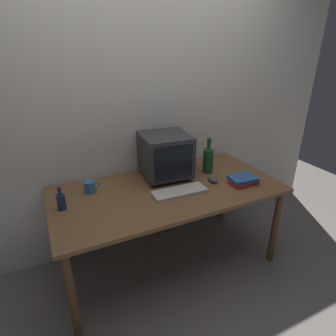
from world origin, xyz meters
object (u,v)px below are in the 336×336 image
Objects in this scene: book_stack at (243,180)px; mug at (90,187)px; computer_mouse at (213,180)px; crt_monitor at (165,155)px; keyboard at (180,192)px; bottle_tall at (208,159)px; bottle_short at (61,201)px.

mug reaches higher than book_stack.
mug reaches higher than computer_mouse.
book_stack is at bearing -19.02° from mug.
keyboard is (-0.03, -0.32, -0.18)m from crt_monitor.
book_stack reaches higher than keyboard.
computer_mouse is 0.24m from book_stack.
crt_monitor is at bearing 0.51° from mug.
computer_mouse is at bearing -15.66° from mug.
book_stack is at bearing -6.68° from keyboard.
keyboard is at bearing -149.52° from bottle_tall.
bottle_tall reaches higher than mug.
bottle_short is at bearing -175.91° from bottle_tall.
bottle_tall is 1.39× the size of book_stack.
crt_monitor reaches higher than book_stack.
bottle_short reaches higher than book_stack.
bottle_tall is (0.37, -0.08, -0.07)m from crt_monitor.
bottle_short is at bearing 170.38° from book_stack.
keyboard is 0.34m from computer_mouse.
book_stack is (0.54, -0.08, 0.02)m from keyboard.
bottle_short is 0.76× the size of book_stack.
computer_mouse is at bearing 10.15° from keyboard.
bottle_tall is at bearing 4.09° from bottle_short.
computer_mouse is 0.83× the size of mug.
bottle_short is at bearing 171.90° from keyboard.
crt_monitor reaches higher than mug.
mug is (-1.01, 0.07, -0.07)m from bottle_tall.
book_stack is at bearing -9.62° from bottle_short.
keyboard is 1.84× the size of book_stack.
bottle_tall is at bearing 32.55° from keyboard.
crt_monitor reaches higher than computer_mouse.
keyboard is 1.33× the size of bottle_tall.
bottle_short reaches higher than computer_mouse.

